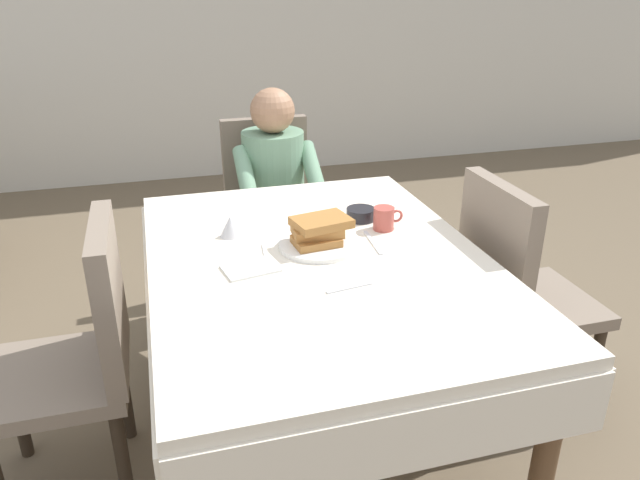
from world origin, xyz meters
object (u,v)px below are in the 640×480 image
Objects in this scene: chair_left_side at (83,346)px; knife_right_of_plate at (373,242)px; cup_coffee at (384,218)px; syrup_pitcher at (231,226)px; chair_right_side at (514,283)px; bowl_butter at (361,214)px; spoon_near_edge at (349,288)px; chair_diner at (270,199)px; plate_breakfast at (319,245)px; dining_table_main at (318,281)px; breakfast_stack at (319,230)px; fork_left_of_plate at (266,255)px; diner_person at (275,182)px.

chair_left_side is 1.01m from knife_right_of_plate.
cup_coffee is 1.41× the size of syrup_pitcher.
syrup_pitcher is at bearing 170.52° from cup_coffee.
chair_right_side reaches higher than cup_coffee.
bowl_butter is 0.22m from knife_right_of_plate.
knife_right_of_plate and spoon_near_edge have the same top height.
chair_diner is at bearing 102.78° from cup_coffee.
spoon_near_edge is (-0.04, -1.41, 0.21)m from chair_diner.
chair_diner is 3.32× the size of plate_breakfast.
dining_table_main is at bearing -90.00° from chair_left_side.
cup_coffee reaches higher than knife_right_of_plate.
chair_right_side is 0.64m from bowl_butter.
breakfast_stack is (-0.04, -1.09, 0.27)m from chair_diner.
bowl_butter reaches higher than fork_left_of_plate.
syrup_pitcher is 0.51m from knife_right_of_plate.
plate_breakfast is (-0.04, -1.09, 0.22)m from chair_diner.
fork_left_of_plate and knife_right_of_plate have the same top height.
breakfast_stack reaches higher than knife_right_of_plate.
syrup_pitcher reaches higher than spoon_near_edge.
chair_diner reaches higher than knife_right_of_plate.
chair_right_side and chair_left_side have the same top height.
chair_right_side is 4.38× the size of breakfast_stack.
knife_right_of_plate is (0.15, -0.96, 0.07)m from diner_person.
chair_diner is at bearing 11.47° from knife_right_of_plate.
diner_person reaches higher than chair_left_side.
plate_breakfast is 0.30m from bowl_butter.
plate_breakfast is 3.50× the size of syrup_pitcher.
dining_table_main is 10.16× the size of spoon_near_edge.
cup_coffee is 0.14m from knife_right_of_plate.
syrup_pitcher is 0.53× the size of spoon_near_edge.
cup_coffee is (0.23, -1.01, 0.25)m from chair_diner.
breakfast_stack is 1.06× the size of knife_right_of_plate.
dining_table_main is 0.13m from plate_breakfast.
diner_person is 0.94m from plate_breakfast.
chair_left_side is at bearing 180.00° from dining_table_main.
fork_left_of_plate and spoon_near_edge have the same top height.
diner_person is 0.97m from knife_right_of_plate.
syrup_pitcher is 0.22m from fork_left_of_plate.
syrup_pitcher reaches higher than fork_left_of_plate.
bowl_butter is at bearing -4.21° from knife_right_of_plate.
knife_right_of_plate is (-0.08, -0.11, -0.04)m from cup_coffee.
plate_breakfast is 1.32× the size of breakfast_stack.
diner_person reaches higher than cup_coffee.
plate_breakfast is at bearing -84.55° from chair_left_side.
dining_table_main is 0.78m from chair_right_side.
diner_person is 6.22× the size of fork_left_of_plate.
diner_person is at bearing 105.02° from cup_coffee.
chair_left_side is 4.38× the size of breakfast_stack.
dining_table_main is 1.18m from chair_diner.
bowl_butter is at bearing 114.22° from cup_coffee.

